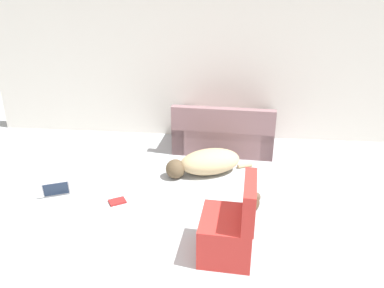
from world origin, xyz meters
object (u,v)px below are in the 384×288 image
couch (224,133)px  laptop_open (57,194)px  side_chair (230,229)px  book_red (117,201)px  dog (206,162)px  cat (252,204)px

couch → laptop_open: size_ratio=3.87×
side_chair → book_red: bearing=-116.5°
laptop_open → side_chair: (2.23, -0.81, 0.22)m
couch → laptop_open: couch is taller
dog → laptop_open: (-1.87, -0.94, -0.10)m
couch → cat: bearing=105.7°
dog → side_chair: side_chair is taller
couch → book_red: couch is taller
laptop_open → side_chair: size_ratio=0.50×
cat → laptop_open: laptop_open is taller
couch → book_red: (-1.30, -1.86, -0.26)m
dog → side_chair: size_ratio=1.52×
cat → book_red: (-1.70, -0.04, -0.05)m
dog → book_red: size_ratio=5.10×
cat → book_red: bearing=110.5°
couch → cat: size_ratio=2.98×
couch → side_chair: 2.69m
couch → side_chair: bearing=96.1°
book_red → side_chair: bearing=-30.0°
dog → cat: bearing=102.1°
book_red → side_chair: side_chair is taller
cat → book_red: size_ratio=2.19×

